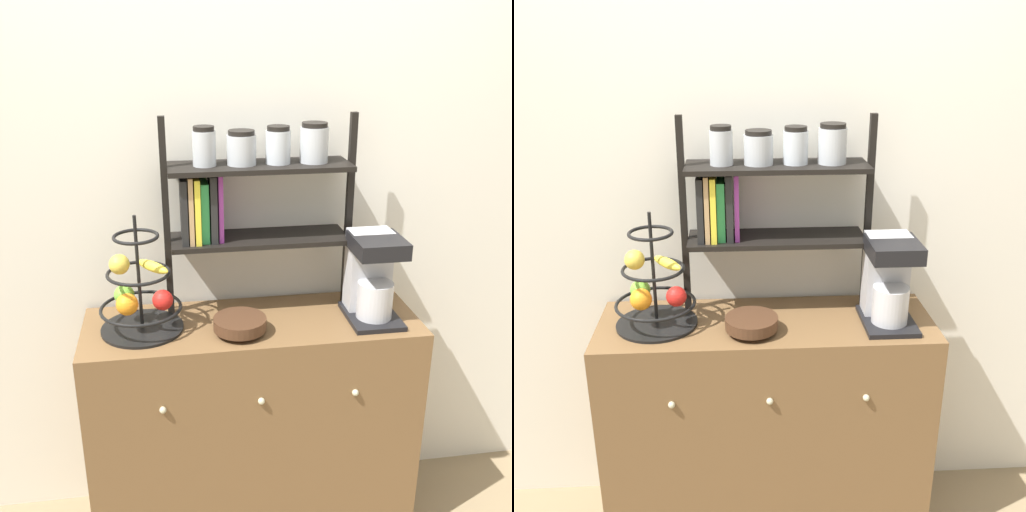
{
  "view_description": "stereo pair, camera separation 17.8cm",
  "coord_description": "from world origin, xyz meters",
  "views": [
    {
      "loc": [
        -0.29,
        -1.72,
        1.9
      ],
      "look_at": [
        0.01,
        0.2,
        1.16
      ],
      "focal_mm": 42.0,
      "sensor_mm": 36.0,
      "label": 1
    },
    {
      "loc": [
        -0.11,
        -1.74,
        1.9
      ],
      "look_at": [
        0.01,
        0.2,
        1.16
      ],
      "focal_mm": 42.0,
      "sensor_mm": 36.0,
      "label": 2
    }
  ],
  "objects": [
    {
      "name": "wall_back",
      "position": [
        0.0,
        0.45,
        1.3
      ],
      "size": [
        7.0,
        0.05,
        2.6
      ],
      "primitive_type": "cube",
      "color": "silver",
      "rests_on": "ground_plane"
    },
    {
      "name": "sideboard",
      "position": [
        0.0,
        0.2,
        0.45
      ],
      "size": [
        1.22,
        0.43,
        0.91
      ],
      "color": "brown",
      "rests_on": "ground_plane"
    },
    {
      "name": "coffee_maker",
      "position": [
        0.43,
        0.19,
        1.07
      ],
      "size": [
        0.18,
        0.24,
        0.32
      ],
      "color": "black",
      "rests_on": "sideboard"
    },
    {
      "name": "fruit_stand",
      "position": [
        -0.4,
        0.2,
        1.04
      ],
      "size": [
        0.29,
        0.29,
        0.42
      ],
      "color": "black",
      "rests_on": "sideboard"
    },
    {
      "name": "wooden_bowl",
      "position": [
        -0.06,
        0.12,
        0.94
      ],
      "size": [
        0.19,
        0.19,
        0.06
      ],
      "color": "#422819",
      "rests_on": "sideboard"
    },
    {
      "name": "shelf_hutch",
      "position": [
        -0.01,
        0.32,
        1.38
      ],
      "size": [
        0.69,
        0.2,
        0.72
      ],
      "color": "black",
      "rests_on": "sideboard"
    }
  ]
}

